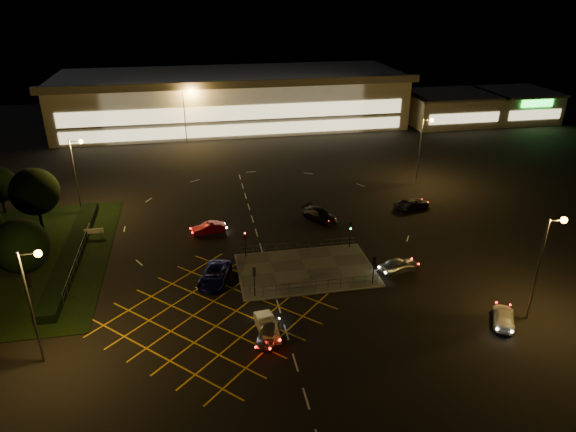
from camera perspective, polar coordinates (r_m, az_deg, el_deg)
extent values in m
plane|color=black|center=(56.25, -0.43, -5.24)|extent=(180.00, 180.00, 0.00)
cube|color=#4C4944|center=(54.87, 2.02, -6.01)|extent=(14.00, 9.00, 0.12)
cube|color=black|center=(63.82, -27.16, -4.33)|extent=(18.00, 30.00, 0.08)
cube|color=black|center=(62.28, -22.85, -3.69)|extent=(2.00, 26.00, 1.00)
cube|color=beige|center=(112.72, -6.24, 12.69)|extent=(70.00, 25.00, 10.00)
cube|color=slate|center=(111.78, -6.36, 15.30)|extent=(72.00, 26.50, 0.60)
cube|color=#FFEAA5|center=(100.51, -5.60, 11.27)|extent=(66.00, 0.20, 3.00)
cube|color=#FFEAA5|center=(101.29, -5.52, 9.51)|extent=(66.00, 0.20, 2.20)
cube|color=beige|center=(118.40, 17.41, 11.32)|extent=(18.00, 14.00, 6.00)
cube|color=slate|center=(117.78, 17.60, 12.81)|extent=(18.80, 14.80, 0.40)
cube|color=#FFEAA5|center=(112.48, 19.01, 10.24)|extent=(15.30, 0.20, 2.00)
cube|color=beige|center=(126.59, 23.97, 11.15)|extent=(14.00, 14.00, 6.00)
cube|color=slate|center=(126.01, 24.22, 12.53)|extent=(14.80, 14.80, 0.40)
cube|color=#FFEAA5|center=(121.06, 25.74, 10.10)|extent=(11.90, 0.20, 2.00)
cube|color=#19E533|center=(120.50, 25.98, 11.18)|extent=(7.00, 0.30, 1.40)
cylinder|color=slate|center=(44.76, -26.63, -9.26)|extent=(0.20, 0.20, 10.00)
cylinder|color=slate|center=(42.28, -26.94, -3.78)|extent=(1.40, 0.12, 0.12)
sphere|color=orange|center=(42.10, -26.02, -3.78)|extent=(0.56, 0.56, 0.56)
cylinder|color=slate|center=(50.07, 25.98, -5.47)|extent=(0.20, 0.20, 10.00)
cylinder|color=slate|center=(48.48, 27.69, -0.41)|extent=(1.40, 0.12, 0.12)
sphere|color=orange|center=(48.92, 28.33, -0.40)|extent=(0.56, 0.56, 0.56)
cylinder|color=slate|center=(71.57, -22.52, 3.94)|extent=(0.20, 0.20, 10.00)
cylinder|color=slate|center=(70.02, -22.59, 7.66)|extent=(1.40, 0.12, 0.12)
sphere|color=orange|center=(69.89, -22.02, 7.68)|extent=(0.56, 0.56, 0.56)
cylinder|color=slate|center=(78.88, 14.38, 6.88)|extent=(0.20, 0.20, 10.00)
cylinder|color=slate|center=(77.91, 15.22, 10.25)|extent=(1.40, 0.12, 0.12)
sphere|color=orange|center=(78.22, 15.69, 10.22)|extent=(0.56, 0.56, 0.56)
cylinder|color=slate|center=(98.74, -11.39, 10.66)|extent=(0.20, 0.20, 10.00)
cylinder|color=slate|center=(97.72, -11.21, 13.42)|extent=(1.40, 0.12, 0.12)
sphere|color=orange|center=(97.73, -10.79, 13.43)|extent=(0.56, 0.56, 0.56)
cylinder|color=slate|center=(107.84, 10.79, 11.87)|extent=(0.20, 0.20, 10.00)
cylinder|color=slate|center=(107.18, 11.36, 14.37)|extent=(1.40, 0.12, 0.12)
sphere|color=orange|center=(107.45, 11.71, 14.34)|extent=(0.56, 0.56, 0.56)
cylinder|color=black|center=(49.82, -3.75, -7.41)|extent=(0.10, 0.10, 3.00)
cube|color=black|center=(49.20, -3.79, -6.23)|extent=(0.28, 0.18, 0.90)
sphere|color=#19FF33|center=(49.31, -3.81, -6.15)|extent=(0.16, 0.16, 0.16)
cylinder|color=black|center=(52.33, 9.47, -6.03)|extent=(0.10, 0.10, 3.00)
cube|color=black|center=(51.73, 9.56, -4.89)|extent=(0.28, 0.18, 0.90)
sphere|color=#19FF33|center=(51.84, 9.51, -4.82)|extent=(0.16, 0.16, 0.16)
cylinder|color=black|center=(56.73, -4.78, -3.19)|extent=(0.10, 0.10, 3.00)
cube|color=black|center=(56.19, -4.82, -2.11)|extent=(0.28, 0.18, 0.90)
sphere|color=#FF0C0C|center=(56.07, -4.81, -2.16)|extent=(0.16, 0.16, 0.16)
cylinder|color=black|center=(58.95, 6.89, -2.17)|extent=(0.10, 0.10, 3.00)
cube|color=black|center=(58.42, 6.95, -1.11)|extent=(0.28, 0.18, 0.90)
sphere|color=#19FF33|center=(58.31, 6.99, -1.17)|extent=(0.16, 0.16, 0.16)
cylinder|color=black|center=(70.18, -25.79, -0.22)|extent=(0.36, 0.36, 2.88)
sphere|color=black|center=(68.92, -26.32, 2.44)|extent=(5.76, 5.76, 5.76)
cylinder|color=black|center=(77.38, -29.03, 1.09)|extent=(0.36, 0.36, 2.34)
cylinder|color=black|center=(57.58, -26.96, -5.90)|extent=(0.36, 0.36, 2.70)
sphere|color=black|center=(56.13, -27.59, -2.98)|extent=(5.40, 5.40, 5.40)
imported|color=#B2B5BA|center=(44.99, -2.26, -12.78)|extent=(2.91, 4.37, 1.38)
imported|color=silver|center=(45.62, -2.35, -12.17)|extent=(1.89, 4.35, 1.39)
imported|color=#0E1157|center=(53.12, -8.12, -6.49)|extent=(4.17, 6.13, 1.56)
imported|color=black|center=(65.94, 3.55, 0.15)|extent=(4.53, 5.46, 1.49)
imported|color=#AEB1B5|center=(55.64, 12.22, -5.35)|extent=(4.58, 2.68, 1.46)
imported|color=maroon|center=(63.18, -8.82, -1.33)|extent=(4.24, 2.06, 1.34)
imported|color=black|center=(71.31, 13.67, 1.36)|extent=(5.40, 3.57, 1.38)
imported|color=silver|center=(50.67, 22.85, -10.30)|extent=(3.70, 4.63, 1.26)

